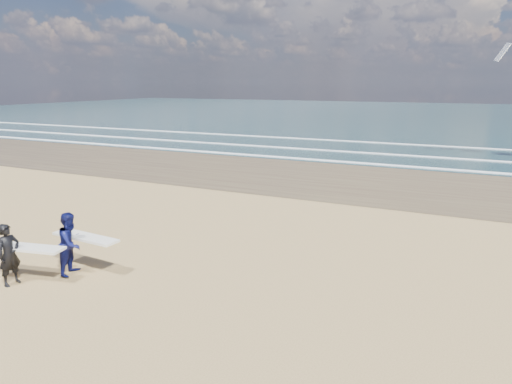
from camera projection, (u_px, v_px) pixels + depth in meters
The scene contains 2 objects.
surfer_near at pixel (12, 253), 12.20m from camera, with size 2.26×1.15×1.71m.
surfer_far at pixel (72, 243), 12.90m from camera, with size 2.23×1.19×1.81m.
Camera 1 is at (9.83, -7.47, 5.34)m, focal length 32.00 mm.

